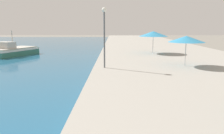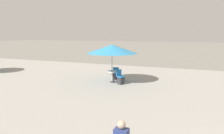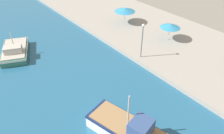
# 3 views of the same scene
# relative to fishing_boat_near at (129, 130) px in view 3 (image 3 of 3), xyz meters

# --- Properties ---
(quay_promenade) EXTENTS (16.00, 90.00, 0.59)m
(quay_promenade) POSITION_rel_fishing_boat_near_xyz_m (16.35, 26.83, -0.66)
(quay_promenade) COLOR gray
(quay_promenade) RESTS_ON ground_plane
(fishing_boat_near) EXTENTS (4.42, 7.54, 4.65)m
(fishing_boat_near) POSITION_rel_fishing_boat_near_xyz_m (0.00, 0.00, 0.00)
(fishing_boat_near) COLOR white
(fishing_boat_near) RESTS_ON water_basin
(fishing_boat_mid) EXTENTS (5.33, 7.03, 3.22)m
(fishing_boat_mid) POSITION_rel_fishing_boat_near_xyz_m (-3.17, 19.45, -0.27)
(fishing_boat_mid) COLOR #33705B
(fishing_boat_mid) RESTS_ON water_basin
(cafe_umbrella_white) EXTENTS (2.90, 2.90, 2.43)m
(cafe_umbrella_white) POSITION_rel_fishing_boat_near_xyz_m (15.78, 9.00, 1.80)
(cafe_umbrella_white) COLOR #B7B7B7
(cafe_umbrella_white) RESTS_ON quay_promenade
(cafe_umbrella_striped) EXTENTS (3.45, 3.45, 2.62)m
(cafe_umbrella_striped) POSITION_rel_fishing_boat_near_xyz_m (14.68, 17.61, 1.95)
(cafe_umbrella_striped) COLOR #B7B7B7
(cafe_umbrella_striped) RESTS_ON quay_promenade
(lamppost) EXTENTS (0.36, 0.36, 4.56)m
(lamppost) POSITION_rel_fishing_boat_near_xyz_m (9.24, 8.06, 2.73)
(lamppost) COLOR #565B60
(lamppost) RESTS_ON quay_promenade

